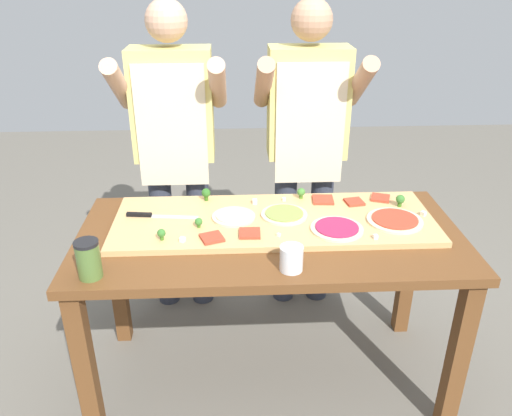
% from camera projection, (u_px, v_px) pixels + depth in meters
% --- Properties ---
extents(ground_plane, '(8.00, 8.00, 0.00)m').
position_uv_depth(ground_plane, '(268.00, 375.00, 2.50)').
color(ground_plane, '#6B665B').
extents(prep_table, '(1.61, 0.77, 0.79)m').
position_uv_depth(prep_table, '(270.00, 256.00, 2.20)').
color(prep_table, brown).
rests_on(prep_table, ground).
extents(cutting_board, '(1.38, 0.49, 0.03)m').
position_uv_depth(cutting_board, '(274.00, 221.00, 2.22)').
color(cutting_board, tan).
rests_on(cutting_board, prep_table).
extents(chefs_knife, '(0.31, 0.06, 0.02)m').
position_uv_depth(chefs_knife, '(152.00, 215.00, 2.23)').
color(chefs_knife, '#B7BABF').
rests_on(chefs_knife, cutting_board).
extents(pizza_whole_tomato_red, '(0.24, 0.24, 0.02)m').
position_uv_depth(pizza_whole_tomato_red, '(395.00, 220.00, 2.18)').
color(pizza_whole_tomato_red, beige).
rests_on(pizza_whole_tomato_red, cutting_board).
extents(pizza_whole_cheese_artichoke, '(0.19, 0.19, 0.02)m').
position_uv_depth(pizza_whole_cheese_artichoke, '(234.00, 216.00, 2.21)').
color(pizza_whole_cheese_artichoke, beige).
rests_on(pizza_whole_cheese_artichoke, cutting_board).
extents(pizza_whole_pesto_green, '(0.20, 0.20, 0.02)m').
position_uv_depth(pizza_whole_pesto_green, '(284.00, 214.00, 2.23)').
color(pizza_whole_pesto_green, beige).
rests_on(pizza_whole_pesto_green, cutting_board).
extents(pizza_whole_beet_magenta, '(0.22, 0.22, 0.02)m').
position_uv_depth(pizza_whole_beet_magenta, '(337.00, 228.00, 2.12)').
color(pizza_whole_beet_magenta, beige).
rests_on(pizza_whole_beet_magenta, cutting_board).
extents(pizza_slice_far_right, '(0.09, 0.09, 0.01)m').
position_uv_depth(pizza_slice_far_right, '(354.00, 202.00, 2.35)').
color(pizza_slice_far_right, '#BC3D28').
rests_on(pizza_slice_far_right, cutting_board).
extents(pizza_slice_center, '(0.09, 0.09, 0.01)m').
position_uv_depth(pizza_slice_center, '(250.00, 233.00, 2.08)').
color(pizza_slice_center, '#BC3D28').
rests_on(pizza_slice_center, cutting_board).
extents(pizza_slice_far_left, '(0.10, 0.10, 0.01)m').
position_uv_depth(pizza_slice_far_left, '(323.00, 200.00, 2.37)').
color(pizza_slice_far_left, '#BC3D28').
rests_on(pizza_slice_far_left, cutting_board).
extents(pizza_slice_near_left, '(0.11, 0.11, 0.01)m').
position_uv_depth(pizza_slice_near_left, '(212.00, 238.00, 2.05)').
color(pizza_slice_near_left, '#BC3D28').
rests_on(pizza_slice_near_left, cutting_board).
extents(pizza_slice_near_right, '(0.10, 0.10, 0.01)m').
position_uv_depth(pizza_slice_near_right, '(380.00, 198.00, 2.39)').
color(pizza_slice_near_right, '#BC3D28').
rests_on(pizza_slice_near_right, cutting_board).
extents(broccoli_floret_front_right, '(0.04, 0.04, 0.06)m').
position_uv_depth(broccoli_floret_front_right, '(206.00, 193.00, 2.36)').
color(broccoli_floret_front_right, '#366618').
rests_on(broccoli_floret_front_right, cutting_board).
extents(broccoli_floret_back_left, '(0.03, 0.03, 0.04)m').
position_uv_depth(broccoli_floret_back_left, '(199.00, 222.00, 2.13)').
color(broccoli_floret_back_left, '#3F7220').
rests_on(broccoli_floret_back_left, cutting_board).
extents(broccoli_floret_back_right, '(0.03, 0.03, 0.05)m').
position_uv_depth(broccoli_floret_back_right, '(161.00, 234.00, 2.03)').
color(broccoli_floret_back_right, '#3F7220').
rests_on(broccoli_floret_back_right, cutting_board).
extents(broccoli_floret_front_mid, '(0.04, 0.04, 0.05)m').
position_uv_depth(broccoli_floret_front_mid, '(301.00, 192.00, 2.38)').
color(broccoli_floret_front_mid, '#487A23').
rests_on(broccoli_floret_front_mid, cutting_board).
extents(broccoli_floret_back_mid, '(0.04, 0.04, 0.06)m').
position_uv_depth(broccoli_floret_back_mid, '(400.00, 200.00, 2.30)').
color(broccoli_floret_back_mid, '#3F7220').
rests_on(broccoli_floret_back_mid, cutting_board).
extents(cheese_crumble_a, '(0.02, 0.02, 0.01)m').
position_uv_depth(cheese_crumble_a, '(284.00, 199.00, 2.37)').
color(cheese_crumble_a, white).
rests_on(cheese_crumble_a, cutting_board).
extents(cheese_crumble_b, '(0.02, 0.02, 0.01)m').
position_uv_depth(cheese_crumble_b, '(279.00, 235.00, 2.07)').
color(cheese_crumble_b, white).
rests_on(cheese_crumble_b, cutting_board).
extents(cheese_crumble_c, '(0.02, 0.02, 0.02)m').
position_uv_depth(cheese_crumble_c, '(375.00, 237.00, 2.05)').
color(cheese_crumble_c, white).
rests_on(cheese_crumble_c, cutting_board).
extents(cheese_crumble_d, '(0.03, 0.03, 0.02)m').
position_uv_depth(cheese_crumble_d, '(423.00, 214.00, 2.23)').
color(cheese_crumble_d, silver).
rests_on(cheese_crumble_d, cutting_board).
extents(cheese_crumble_e, '(0.03, 0.03, 0.02)m').
position_uv_depth(cheese_crumble_e, '(182.00, 240.00, 2.03)').
color(cheese_crumble_e, white).
rests_on(cheese_crumble_e, cutting_board).
extents(cheese_crumble_f, '(0.02, 0.02, 0.02)m').
position_uv_depth(cheese_crumble_f, '(255.00, 201.00, 2.34)').
color(cheese_crumble_f, white).
rests_on(cheese_crumble_f, cutting_board).
extents(flour_cup, '(0.09, 0.09, 0.10)m').
position_uv_depth(flour_cup, '(291.00, 260.00, 1.88)').
color(flour_cup, white).
rests_on(flour_cup, prep_table).
extents(sauce_jar, '(0.09, 0.09, 0.15)m').
position_uv_depth(sauce_jar, '(89.00, 259.00, 1.82)').
color(sauce_jar, '#517033').
rests_on(sauce_jar, prep_table).
extents(cook_left, '(0.54, 0.39, 1.67)m').
position_uv_depth(cook_left, '(175.00, 139.00, 2.61)').
color(cook_left, '#333847').
rests_on(cook_left, ground).
extents(cook_right, '(0.54, 0.39, 1.67)m').
position_uv_depth(cook_right, '(307.00, 137.00, 2.64)').
color(cook_right, '#333847').
rests_on(cook_right, ground).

